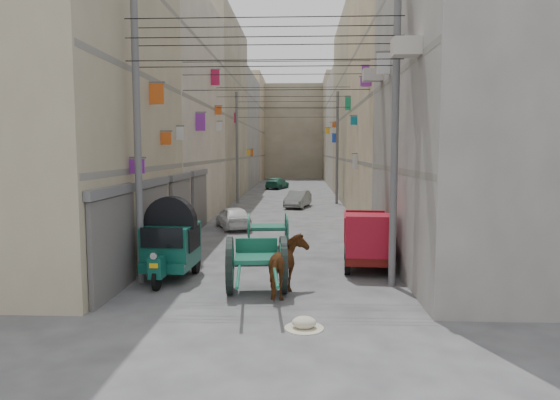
# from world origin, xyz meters

# --- Properties ---
(ground) EXTENTS (140.00, 140.00, 0.00)m
(ground) POSITION_xyz_m (0.00, 0.00, 0.00)
(ground) COLOR #414143
(ground) RESTS_ON ground
(building_row_left) EXTENTS (8.00, 62.00, 14.00)m
(building_row_left) POSITION_xyz_m (-8.00, 34.13, 6.46)
(building_row_left) COLOR tan
(building_row_left) RESTS_ON ground
(building_row_right) EXTENTS (8.00, 62.00, 14.00)m
(building_row_right) POSITION_xyz_m (8.00, 34.13, 6.46)
(building_row_right) COLOR gray
(building_row_right) RESTS_ON ground
(end_cap_building) EXTENTS (22.00, 10.00, 13.00)m
(end_cap_building) POSITION_xyz_m (0.00, 66.00, 6.50)
(end_cap_building) COLOR tan
(end_cap_building) RESTS_ON ground
(shutters_left) EXTENTS (0.18, 14.40, 2.88)m
(shutters_left) POSITION_xyz_m (-3.92, 10.38, 1.49)
(shutters_left) COLOR #4D4E53
(shutters_left) RESTS_ON ground
(signboards) EXTENTS (8.22, 40.52, 5.67)m
(signboards) POSITION_xyz_m (-0.01, 21.66, 3.43)
(signboards) COLOR #D75619
(signboards) RESTS_ON ground
(ac_units) EXTENTS (0.70, 6.55, 3.35)m
(ac_units) POSITION_xyz_m (3.65, 7.67, 7.43)
(ac_units) COLOR #B4ADA1
(ac_units) RESTS_ON ground
(utility_poles) EXTENTS (7.40, 22.20, 8.00)m
(utility_poles) POSITION_xyz_m (0.00, 17.00, 4.00)
(utility_poles) COLOR #5E5D60
(utility_poles) RESTS_ON ground
(overhead_cables) EXTENTS (7.40, 22.52, 1.12)m
(overhead_cables) POSITION_xyz_m (0.00, 14.40, 6.77)
(overhead_cables) COLOR black
(overhead_cables) RESTS_ON ground
(auto_rickshaw) EXTENTS (1.60, 2.69, 1.87)m
(auto_rickshaw) POSITION_xyz_m (-2.85, 6.52, 1.10)
(auto_rickshaw) COLOR black
(auto_rickshaw) RESTS_ON ground
(tonga_cart) EXTENTS (1.73, 3.50, 1.53)m
(tonga_cart) POSITION_xyz_m (-0.16, 5.03, 0.80)
(tonga_cart) COLOR black
(tonga_cart) RESTS_ON ground
(mini_truck) EXTENTS (1.75, 3.45, 1.88)m
(mini_truck) POSITION_xyz_m (3.17, 7.83, 0.90)
(mini_truck) COLOR black
(mini_truck) RESTS_ON ground
(second_cart) EXTENTS (1.69, 1.52, 1.38)m
(second_cart) POSITION_xyz_m (-0.28, 11.39, 0.74)
(second_cart) COLOR #145741
(second_cart) RESTS_ON ground
(feed_sack) EXTENTS (0.53, 0.42, 0.26)m
(feed_sack) POSITION_xyz_m (1.09, 2.41, 0.13)
(feed_sack) COLOR beige
(feed_sack) RESTS_ON ground
(horse) EXTENTS (1.18, 1.96, 1.55)m
(horse) POSITION_xyz_m (0.68, 4.88, 0.77)
(horse) COLOR brown
(horse) RESTS_ON ground
(distant_car_white) EXTENTS (2.33, 3.51, 1.11)m
(distant_car_white) POSITION_xyz_m (-2.30, 16.17, 0.55)
(distant_car_white) COLOR white
(distant_car_white) RESTS_ON ground
(distant_car_grey) EXTENTS (1.94, 3.61, 1.13)m
(distant_car_grey) POSITION_xyz_m (0.82, 25.53, 0.57)
(distant_car_grey) COLOR slate
(distant_car_grey) RESTS_ON ground
(distant_car_green) EXTENTS (2.54, 4.11, 1.11)m
(distant_car_green) POSITION_xyz_m (-1.39, 42.29, 0.56)
(distant_car_green) COLOR #21614B
(distant_car_green) RESTS_ON ground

